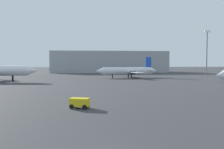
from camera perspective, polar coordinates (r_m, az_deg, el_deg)
name	(u,v)px	position (r m, az deg, el deg)	size (l,w,h in m)	color
airplane_far_left	(128,71)	(91.50, 3.81, 0.87)	(24.79, 20.59, 7.91)	silver
baggage_cart	(80,102)	(30.71, -7.64, -6.57)	(2.68, 2.00, 1.30)	gold
light_mast_right	(207,50)	(113.51, 21.51, 5.35)	(2.40, 0.50, 19.73)	slate
terminal_building	(109,62)	(145.32, -0.73, 2.99)	(66.85, 23.84, 12.28)	#999EA3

